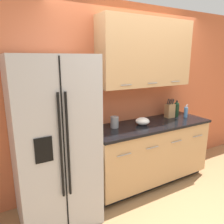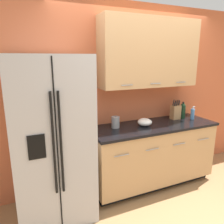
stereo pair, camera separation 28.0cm
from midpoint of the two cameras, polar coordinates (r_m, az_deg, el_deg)
The scene contains 9 objects.
ground_plane at distance 3.06m, azimuth 14.75°, elevation -23.79°, with size 14.00×14.00×0.00m, color #997047.
wall_back at distance 3.29m, azimuth 3.65°, elevation 6.98°, with size 10.00×0.39×2.60m.
counter_unit at distance 3.36m, azimuth 7.26°, elevation -10.43°, with size 1.85×0.64×0.93m.
refrigerator at distance 2.56m, azimuth -18.09°, elevation -7.54°, with size 0.85×0.79×1.89m.
knife_block at distance 3.55m, azimuth 12.72°, elevation 0.39°, with size 0.15×0.10×0.31m.
wine_bottle at distance 3.63m, azimuth 14.40°, elevation 0.75°, with size 0.08×0.08×0.26m.
soap_dispenser at distance 3.64m, azimuth 16.68°, elevation -0.02°, with size 0.06×0.06×0.20m.
steel_canister at distance 2.96m, azimuth -2.04°, elevation -2.68°, with size 0.11×0.11×0.17m.
mixing_bowl at distance 3.11m, azimuth 5.44°, elevation -2.43°, with size 0.20×0.20×0.10m.
Camera 1 is at (-1.91, -1.60, 1.85)m, focal length 35.00 mm.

